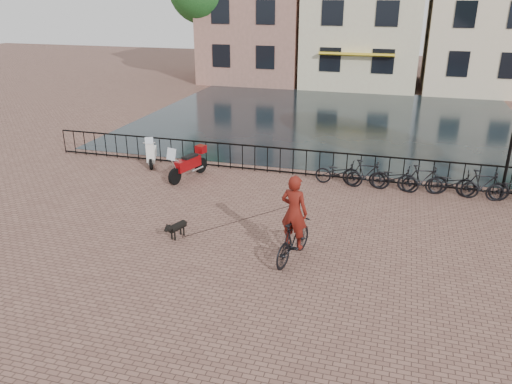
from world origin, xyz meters
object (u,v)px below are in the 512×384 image
(cyclist, at_px, (294,224))
(scooter, at_px, (151,149))
(dog, at_px, (178,229))
(motorcycle, at_px, (188,160))

(cyclist, xyz_separation_m, scooter, (-7.04, 5.94, -0.35))
(dog, bearing_deg, scooter, 142.71)
(motorcycle, distance_m, scooter, 2.29)
(motorcycle, relative_size, scooter, 1.35)
(dog, height_order, scooter, scooter)
(scooter, bearing_deg, cyclist, -62.67)
(cyclist, relative_size, motorcycle, 1.34)
(cyclist, height_order, dog, cyclist)
(cyclist, bearing_deg, dog, 7.97)
(dog, height_order, motorcycle, motorcycle)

